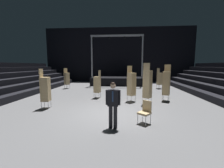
{
  "coord_description": "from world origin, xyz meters",
  "views": [
    {
      "loc": [
        0.76,
        -7.19,
        2.39
      ],
      "look_at": [
        0.15,
        0.68,
        1.4
      ],
      "focal_mm": 23.36,
      "sensor_mm": 36.0,
      "label": 1
    }
  ],
  "objects_px": {
    "chair_stack_front_right": "(131,84)",
    "chair_stack_mid_left": "(67,78)",
    "chair_stack_rear_left": "(166,83)",
    "loose_chair_near_man": "(145,111)",
    "chair_stack_mid_right": "(160,78)",
    "chair_stack_rear_right": "(147,84)",
    "stage_riser": "(117,80)",
    "man_with_tie": "(113,102)",
    "chair_stack_front_left": "(97,84)",
    "chair_stack_mid_centre": "(45,89)"
  },
  "relations": [
    {
      "from": "chair_stack_front_right",
      "to": "chair_stack_mid_left",
      "type": "xyz_separation_m",
      "value": [
        -6.51,
        5.18,
        -0.13
      ]
    },
    {
      "from": "chair_stack_rear_left",
      "to": "loose_chair_near_man",
      "type": "xyz_separation_m",
      "value": [
        -2.0,
        -4.13,
        -0.7
      ]
    },
    {
      "from": "chair_stack_mid_right",
      "to": "chair_stack_rear_right",
      "type": "xyz_separation_m",
      "value": [
        -2.32,
        -6.54,
        0.21
      ]
    },
    {
      "from": "chair_stack_mid_left",
      "to": "chair_stack_rear_left",
      "type": "bearing_deg",
      "value": 98.62
    },
    {
      "from": "chair_stack_front_right",
      "to": "stage_riser",
      "type": "bearing_deg",
      "value": -123.14
    },
    {
      "from": "man_with_tie",
      "to": "chair_stack_mid_right",
      "type": "xyz_separation_m",
      "value": [
        4.2,
        10.26,
        0.05
      ]
    },
    {
      "from": "chair_stack_rear_left",
      "to": "chair_stack_rear_right",
      "type": "height_order",
      "value": "chair_stack_rear_right"
    },
    {
      "from": "stage_riser",
      "to": "man_with_tie",
      "type": "relative_size",
      "value": 3.55
    },
    {
      "from": "stage_riser",
      "to": "chair_stack_front_left",
      "type": "height_order",
      "value": "stage_riser"
    },
    {
      "from": "chair_stack_rear_left",
      "to": "chair_stack_mid_centre",
      "type": "bearing_deg",
      "value": 44.17
    },
    {
      "from": "chair_stack_front_right",
      "to": "chair_stack_mid_centre",
      "type": "bearing_deg",
      "value": -19.87
    },
    {
      "from": "chair_stack_rear_left",
      "to": "chair_stack_rear_right",
      "type": "distance_m",
      "value": 1.75
    },
    {
      "from": "chair_stack_mid_centre",
      "to": "chair_stack_rear_right",
      "type": "height_order",
      "value": "chair_stack_rear_right"
    },
    {
      "from": "man_with_tie",
      "to": "stage_riser",
      "type": "bearing_deg",
      "value": -85.83
    },
    {
      "from": "chair_stack_front_left",
      "to": "chair_stack_mid_left",
      "type": "relative_size",
      "value": 0.96
    },
    {
      "from": "chair_stack_front_right",
      "to": "chair_stack_mid_right",
      "type": "relative_size",
      "value": 1.12
    },
    {
      "from": "loose_chair_near_man",
      "to": "man_with_tie",
      "type": "bearing_deg",
      "value": 64.48
    },
    {
      "from": "chair_stack_rear_right",
      "to": "stage_riser",
      "type": "bearing_deg",
      "value": 139.13
    },
    {
      "from": "chair_stack_front_right",
      "to": "loose_chair_near_man",
      "type": "distance_m",
      "value": 3.87
    },
    {
      "from": "chair_stack_front_left",
      "to": "chair_stack_mid_left",
      "type": "height_order",
      "value": "chair_stack_mid_left"
    },
    {
      "from": "chair_stack_front_left",
      "to": "chair_stack_rear_left",
      "type": "relative_size",
      "value": 0.83
    },
    {
      "from": "chair_stack_mid_right",
      "to": "loose_chair_near_man",
      "type": "bearing_deg",
      "value": -38.38
    },
    {
      "from": "chair_stack_front_right",
      "to": "loose_chair_near_man",
      "type": "bearing_deg",
      "value": 53.71
    },
    {
      "from": "chair_stack_front_right",
      "to": "chair_stack_mid_centre",
      "type": "xyz_separation_m",
      "value": [
        -4.91,
        -1.99,
        -0.08
      ]
    },
    {
      "from": "chair_stack_front_left",
      "to": "chair_stack_rear_left",
      "type": "xyz_separation_m",
      "value": [
        4.85,
        -0.56,
        0.21
      ]
    },
    {
      "from": "man_with_tie",
      "to": "loose_chair_near_man",
      "type": "height_order",
      "value": "man_with_tie"
    },
    {
      "from": "chair_stack_mid_centre",
      "to": "loose_chair_near_man",
      "type": "xyz_separation_m",
      "value": [
        5.29,
        -1.8,
        -0.58
      ]
    },
    {
      "from": "chair_stack_front_right",
      "to": "chair_stack_mid_left",
      "type": "bearing_deg",
      "value": -80.45
    },
    {
      "from": "chair_stack_front_right",
      "to": "chair_stack_mid_left",
      "type": "relative_size",
      "value": 1.12
    },
    {
      "from": "chair_stack_mid_right",
      "to": "chair_stack_mid_centre",
      "type": "height_order",
      "value": "chair_stack_mid_centre"
    },
    {
      "from": "chair_stack_rear_right",
      "to": "chair_stack_front_left",
      "type": "bearing_deg",
      "value": -169.26
    },
    {
      "from": "chair_stack_mid_centre",
      "to": "chair_stack_mid_left",
      "type": "bearing_deg",
      "value": -172.81
    },
    {
      "from": "chair_stack_front_right",
      "to": "chair_stack_rear_left",
      "type": "distance_m",
      "value": 2.4
    },
    {
      "from": "chair_stack_rear_right",
      "to": "loose_chair_near_man",
      "type": "bearing_deg",
      "value": -65.14
    },
    {
      "from": "chair_stack_front_left",
      "to": "chair_stack_mid_centre",
      "type": "xyz_separation_m",
      "value": [
        -2.44,
        -2.89,
        0.08
      ]
    },
    {
      "from": "chair_stack_mid_centre",
      "to": "loose_chair_near_man",
      "type": "distance_m",
      "value": 5.62
    },
    {
      "from": "stage_riser",
      "to": "chair_stack_rear_right",
      "type": "bearing_deg",
      "value": -76.14
    },
    {
      "from": "chair_stack_front_right",
      "to": "chair_stack_mid_centre",
      "type": "relative_size",
      "value": 1.08
    },
    {
      "from": "man_with_tie",
      "to": "chair_stack_mid_centre",
      "type": "bearing_deg",
      "value": -28.59
    },
    {
      "from": "chair_stack_mid_right",
      "to": "man_with_tie",
      "type": "bearing_deg",
      "value": -43.97
    },
    {
      "from": "chair_stack_mid_left",
      "to": "chair_stack_mid_right",
      "type": "relative_size",
      "value": 1.0
    },
    {
      "from": "chair_stack_rear_left",
      "to": "man_with_tie",
      "type": "bearing_deg",
      "value": 81.45
    },
    {
      "from": "man_with_tie",
      "to": "chair_stack_mid_left",
      "type": "relative_size",
      "value": 0.84
    },
    {
      "from": "chair_stack_front_left",
      "to": "loose_chair_near_man",
      "type": "height_order",
      "value": "chair_stack_front_left"
    },
    {
      "from": "man_with_tie",
      "to": "chair_stack_rear_left",
      "type": "height_order",
      "value": "chair_stack_rear_left"
    },
    {
      "from": "stage_riser",
      "to": "chair_stack_front_right",
      "type": "bearing_deg",
      "value": -81.21
    },
    {
      "from": "man_with_tie",
      "to": "chair_stack_mid_left",
      "type": "xyz_separation_m",
      "value": [
        -5.58,
        9.57,
        0.05
      ]
    },
    {
      "from": "chair_stack_front_left",
      "to": "loose_chair_near_man",
      "type": "xyz_separation_m",
      "value": [
        2.85,
        -4.69,
        -0.49
      ]
    },
    {
      "from": "loose_chair_near_man",
      "to": "stage_riser",
      "type": "bearing_deg",
      "value": -42.26
    },
    {
      "from": "chair_stack_front_left",
      "to": "chair_stack_front_right",
      "type": "relative_size",
      "value": 0.86
    }
  ]
}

